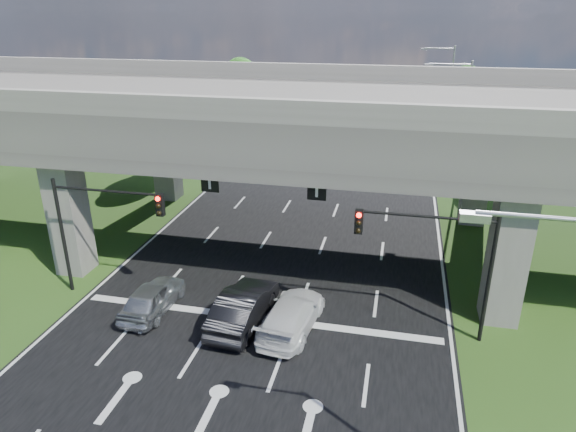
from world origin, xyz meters
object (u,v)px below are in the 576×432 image
at_px(signal_right, 438,250).
at_px(streetlight_far, 459,118).
at_px(streetlight_near, 576,386).
at_px(car_silver, 153,298).
at_px(car_dark, 244,307).
at_px(car_white, 291,315).
at_px(signal_left, 99,218).
at_px(streetlight_beyond, 446,88).

relative_size(signal_right, streetlight_far, 0.60).
relative_size(streetlight_near, car_silver, 2.30).
bearing_deg(car_dark, car_white, -176.02).
height_order(signal_left, car_silver, signal_left).
xyz_separation_m(car_silver, car_dark, (4.50, 0.00, 0.11)).
distance_m(signal_left, streetlight_far, 26.95).
bearing_deg(car_silver, car_white, -178.53).
relative_size(car_silver, car_dark, 0.84).
xyz_separation_m(streetlight_near, car_dark, (-10.53, 9.00, -4.96)).
xyz_separation_m(streetlight_far, car_silver, (-15.03, -21.00, -5.08)).
xyz_separation_m(streetlight_beyond, car_silver, (-15.03, -37.00, -5.08)).
distance_m(streetlight_beyond, car_dark, 38.79).
xyz_separation_m(streetlight_near, streetlight_beyond, (0.00, 46.00, 0.00)).
distance_m(signal_left, car_white, 10.26).
relative_size(signal_right, car_dark, 1.16).
xyz_separation_m(signal_right, streetlight_beyond, (2.27, 36.06, 1.66)).
bearing_deg(streetlight_beyond, streetlight_far, -90.00).
bearing_deg(signal_right, car_white, -171.11).
bearing_deg(signal_left, signal_right, 0.00).
bearing_deg(streetlight_near, signal_left, 150.98).
bearing_deg(streetlight_far, streetlight_near, -90.00).
height_order(signal_right, car_dark, signal_right).
bearing_deg(car_silver, streetlight_near, 150.56).
relative_size(signal_left, streetlight_beyond, 0.60).
relative_size(signal_right, signal_left, 1.00).
distance_m(car_silver, car_dark, 4.50).
xyz_separation_m(signal_left, car_dark, (7.39, -0.94, -3.30)).
relative_size(signal_left, car_silver, 1.38).
bearing_deg(streetlight_beyond, car_dark, -105.89).
bearing_deg(streetlight_beyond, signal_right, -93.61).
relative_size(car_silver, car_white, 0.85).
bearing_deg(car_dark, streetlight_beyond, -101.91).
xyz_separation_m(signal_left, streetlight_beyond, (17.92, 36.06, 1.66)).
distance_m(streetlight_far, car_silver, 26.32).
distance_m(signal_right, streetlight_far, 20.25).
bearing_deg(streetlight_far, car_silver, -125.59).
xyz_separation_m(signal_right, streetlight_near, (2.27, -9.94, 1.66)).
distance_m(car_silver, car_white, 6.73).
relative_size(streetlight_far, car_silver, 2.30).
xyz_separation_m(streetlight_beyond, car_dark, (-10.53, -37.00, -4.96)).
xyz_separation_m(streetlight_far, streetlight_beyond, (0.00, 16.00, 0.00)).
xyz_separation_m(streetlight_near, streetlight_far, (0.00, 30.00, 0.00)).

